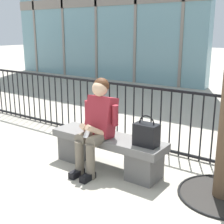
{
  "coord_description": "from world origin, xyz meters",
  "views": [
    {
      "loc": [
        2.24,
        -3.06,
        1.79
      ],
      "look_at": [
        0.0,
        0.1,
        0.75
      ],
      "focal_mm": 49.07,
      "sensor_mm": 36.0,
      "label": 1
    }
  ],
  "objects": [
    {
      "name": "ground_plane",
      "position": [
        0.0,
        0.0,
        0.0
      ],
      "size": [
        60.0,
        60.0,
        0.0
      ],
      "primitive_type": "plane",
      "color": "#A8A091"
    },
    {
      "name": "stone_bench",
      "position": [
        0.0,
        0.0,
        0.27
      ],
      "size": [
        1.6,
        0.44,
        0.45
      ],
      "color": "slate",
      "rests_on": "ground"
    },
    {
      "name": "seated_person_with_phone",
      "position": [
        -0.07,
        -0.13,
        0.65
      ],
      "size": [
        0.52,
        0.66,
        1.21
      ],
      "color": "#6B6051",
      "rests_on": "ground"
    },
    {
      "name": "handbag_on_bench",
      "position": [
        0.58,
        -0.01,
        0.59
      ],
      "size": [
        0.29,
        0.18,
        0.38
      ],
      "color": "black",
      "rests_on": "stone_bench"
    },
    {
      "name": "plaza_railing",
      "position": [
        -0.0,
        0.91,
        0.5
      ],
      "size": [
        7.8,
        0.04,
        0.98
      ],
      "color": "black",
      "rests_on": "ground"
    }
  ]
}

